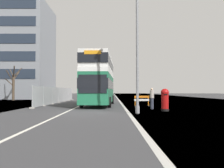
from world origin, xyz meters
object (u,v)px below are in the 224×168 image
object	(u,v)px
lamppost_foreground	(138,54)
car_oncoming_near	(108,93)
double_decker_bus	(100,80)
roadworks_barrier	(143,100)
red_pillar_postbox	(166,99)
pedestrian_at_kerb	(153,98)
car_receding_mid	(94,93)
car_receding_far	(97,93)

from	to	relation	value
lamppost_foreground	car_oncoming_near	world-z (taller)	lamppost_foreground
double_decker_bus	lamppost_foreground	xyz separation A→B (m)	(3.11, -9.24, 1.32)
roadworks_barrier	double_decker_bus	bearing A→B (deg)	160.31
red_pillar_postbox	pedestrian_at_kerb	size ratio (longest dim) A/B	0.95
double_decker_bus	red_pillar_postbox	distance (m)	9.29
double_decker_bus	lamppost_foreground	size ratio (longest dim) A/B	1.37
roadworks_barrier	pedestrian_at_kerb	size ratio (longest dim) A/B	0.85
lamppost_foreground	pedestrian_at_kerb	size ratio (longest dim) A/B	4.73
roadworks_barrier	car_receding_mid	world-z (taller)	car_receding_mid
car_receding_far	car_oncoming_near	bearing A→B (deg)	-78.68
car_oncoming_near	roadworks_barrier	bearing A→B (deg)	-79.61
lamppost_foreground	pedestrian_at_kerb	distance (m)	5.34
roadworks_barrier	car_receding_far	size ratio (longest dim) A/B	0.38
pedestrian_at_kerb	double_decker_bus	bearing A→B (deg)	132.30
double_decker_bus	car_receding_far	bearing A→B (deg)	94.30
red_pillar_postbox	roadworks_barrier	world-z (taller)	red_pillar_postbox
double_decker_bus	car_receding_far	distance (m)	35.43
car_oncoming_near	pedestrian_at_kerb	xyz separation A→B (m)	(4.34, -25.15, -0.16)
car_oncoming_near	car_receding_mid	xyz separation A→B (m)	(-3.32, 7.53, -0.03)
car_oncoming_near	pedestrian_at_kerb	size ratio (longest dim) A/B	2.37
car_receding_mid	car_receding_far	size ratio (longest dim) A/B	1.11
car_receding_far	lamppost_foreground	bearing A→B (deg)	-82.63
car_oncoming_near	car_receding_far	world-z (taller)	car_receding_far
lamppost_foreground	car_receding_mid	distance (m)	37.29
double_decker_bus	car_oncoming_near	size ratio (longest dim) A/B	2.73
red_pillar_postbox	car_receding_far	distance (m)	43.39
lamppost_foreground	red_pillar_postbox	size ratio (longest dim) A/B	4.99
roadworks_barrier	car_oncoming_near	distance (m)	21.83
roadworks_barrier	pedestrian_at_kerb	xyz separation A→B (m)	(0.40, -3.68, 0.27)
lamppost_foreground	car_receding_mid	size ratio (longest dim) A/B	1.92
lamppost_foreground	roadworks_barrier	world-z (taller)	lamppost_foreground
car_receding_far	pedestrian_at_kerb	xyz separation A→B (m)	(7.42, -40.53, -0.18)
double_decker_bus	pedestrian_at_kerb	bearing A→B (deg)	-47.70
double_decker_bus	car_oncoming_near	world-z (taller)	double_decker_bus
lamppost_foreground	roadworks_barrier	bearing A→B (deg)	80.71
pedestrian_at_kerb	car_receding_mid	bearing A→B (deg)	103.20
car_oncoming_near	car_receding_far	size ratio (longest dim) A/B	1.07
lamppost_foreground	car_oncoming_near	xyz separation A→B (m)	(-2.68, 29.15, -2.96)
double_decker_bus	car_receding_far	size ratio (longest dim) A/B	2.90
roadworks_barrier	car_receding_mid	bearing A→B (deg)	104.06
double_decker_bus	red_pillar_postbox	xyz separation A→B (m)	(5.41, -7.35, -1.78)
car_receding_mid	pedestrian_at_kerb	world-z (taller)	car_receding_mid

